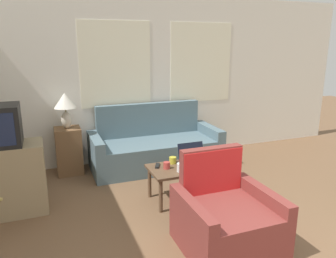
{
  "coord_description": "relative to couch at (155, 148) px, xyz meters",
  "views": [
    {
      "loc": [
        -1.88,
        -1.06,
        1.86
      ],
      "look_at": [
        -0.36,
        2.92,
        0.75
      ],
      "focal_mm": 35.0,
      "sensor_mm": 36.0,
      "label": 1
    }
  ],
  "objects": [
    {
      "name": "wall_back",
      "position": [
        0.34,
        0.43,
        1.03
      ],
      "size": [
        6.82,
        0.06,
        2.6
      ],
      "color": "white",
      "rests_on": "ground_plane"
    },
    {
      "name": "couch",
      "position": [
        0.0,
        0.0,
        0.0
      ],
      "size": [
        1.97,
        0.84,
        0.94
      ],
      "color": "slate",
      "rests_on": "ground_plane"
    },
    {
      "name": "armchair",
      "position": [
        -0.07,
        -2.26,
        -0.01
      ],
      "size": [
        0.84,
        0.81,
        0.88
      ],
      "color": "brown",
      "rests_on": "ground_plane"
    },
    {
      "name": "tv_dresser",
      "position": [
        -2.07,
        -0.86,
        0.13
      ],
      "size": [
        0.91,
        0.46,
        0.8
      ],
      "color": "#998460",
      "rests_on": "ground_plane"
    },
    {
      "name": "side_table",
      "position": [
        -1.28,
        0.14,
        0.07
      ],
      "size": [
        0.36,
        0.36,
        0.68
      ],
      "color": "brown",
      "rests_on": "ground_plane"
    },
    {
      "name": "table_lamp",
      "position": [
        -1.28,
        0.14,
        0.75
      ],
      "size": [
        0.31,
        0.31,
        0.51
      ],
      "color": "beige",
      "rests_on": "side_table"
    },
    {
      "name": "coffee_table",
      "position": [
        -0.05,
        -1.25,
        0.09
      ],
      "size": [
        0.83,
        0.51,
        0.42
      ],
      "color": "brown",
      "rests_on": "ground_plane"
    },
    {
      "name": "laptop",
      "position": [
        0.1,
        -1.21,
        0.2
      ],
      "size": [
        0.34,
        0.3,
        0.25
      ],
      "color": "black",
      "rests_on": "coffee_table"
    },
    {
      "name": "cup_navy",
      "position": [
        -0.14,
        -1.37,
        0.2
      ],
      "size": [
        0.1,
        0.1,
        0.1
      ],
      "color": "white",
      "rests_on": "coffee_table"
    },
    {
      "name": "cup_yellow",
      "position": [
        -0.26,
        -1.23,
        0.19
      ],
      "size": [
        0.08,
        0.08,
        0.08
      ],
      "color": "#B23D38",
      "rests_on": "coffee_table"
    },
    {
      "name": "cup_white",
      "position": [
        -0.13,
        -1.09,
        0.19
      ],
      "size": [
        0.09,
        0.09,
        0.08
      ],
      "color": "gold",
      "rests_on": "coffee_table"
    },
    {
      "name": "tv_remote",
      "position": [
        -0.34,
        -1.12,
        0.16
      ],
      "size": [
        0.1,
        0.15,
        0.02
      ],
      "color": "black",
      "rests_on": "coffee_table"
    }
  ]
}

